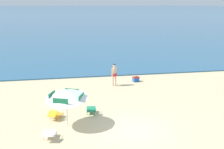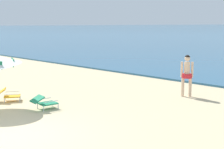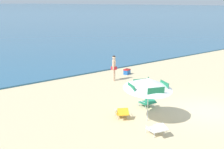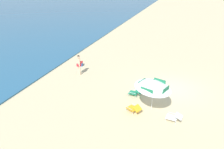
{
  "view_description": "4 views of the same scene",
  "coord_description": "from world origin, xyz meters",
  "views": [
    {
      "loc": [
        -3.36,
        -12.37,
        6.2
      ],
      "look_at": [
        0.08,
        6.26,
        1.3
      ],
      "focal_mm": 44.09,
      "sensor_mm": 36.0,
      "label": 1
    },
    {
      "loc": [
        7.92,
        -3.88,
        3.02
      ],
      "look_at": [
        -0.69,
        4.65,
        1.13
      ],
      "focal_mm": 53.03,
      "sensor_mm": 36.0,
      "label": 2
    },
    {
      "loc": [
        -13.25,
        -8.1,
        5.28
      ],
      "look_at": [
        -1.87,
        5.18,
        1.24
      ],
      "focal_mm": 50.7,
      "sensor_mm": 36.0,
      "label": 3
    },
    {
      "loc": [
        -14.35,
        0.36,
        7.04
      ],
      "look_at": [
        -0.47,
        4.53,
        0.79
      ],
      "focal_mm": 32.75,
      "sensor_mm": 36.0,
      "label": 4
    }
  ],
  "objects": [
    {
      "name": "person_standing_near_shore",
      "position": [
        0.53,
        7.79,
        1.0
      ],
      "size": [
        0.43,
        0.42,
        1.73
      ],
      "color": "beige",
      "rests_on": "ground"
    },
    {
      "name": "ground_plane",
      "position": [
        0.0,
        0.0,
        0.0
      ],
      "size": [
        800.0,
        800.0,
        0.0
      ],
      "primitive_type": "plane",
      "color": "#CCB78C"
    },
    {
      "name": "beach_umbrella_striped_main",
      "position": [
        -3.24,
        1.12,
        1.75
      ],
      "size": [
        2.88,
        2.91,
        2.14
      ],
      "color": "silver",
      "rests_on": "ground"
    },
    {
      "name": "lounge_chair_facing_sea",
      "position": [
        -1.85,
        2.42,
        0.27
      ],
      "size": [
        0.65,
        0.95,
        0.52
      ],
      "color": "#1E7F56",
      "rests_on": "ground"
    },
    {
      "name": "lounge_chair_under_umbrella",
      "position": [
        -3.88,
        2.11,
        0.27
      ],
      "size": [
        0.91,
        1.03,
        0.53
      ],
      "color": "gold",
      "rests_on": "ground"
    },
    {
      "name": "ocean_water",
      "position": [
        0.0,
        410.53,
        0.05
      ],
      "size": [
        800.0,
        800.0,
        0.1
      ],
      "primitive_type": "cube",
      "color": "#285B7F",
      "rests_on": "ground"
    },
    {
      "name": "lounge_chair_beside_umbrella",
      "position": [
        -4.12,
        -0.23,
        0.28
      ],
      "size": [
        0.7,
        0.96,
        0.51
      ],
      "color": "white",
      "rests_on": "ground"
    },
    {
      "name": "cooler_box",
      "position": [
        2.49,
        8.57,
        0.2
      ],
      "size": [
        0.57,
        0.48,
        0.43
      ],
      "color": "#1E56A8",
      "rests_on": "ground"
    }
  ]
}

